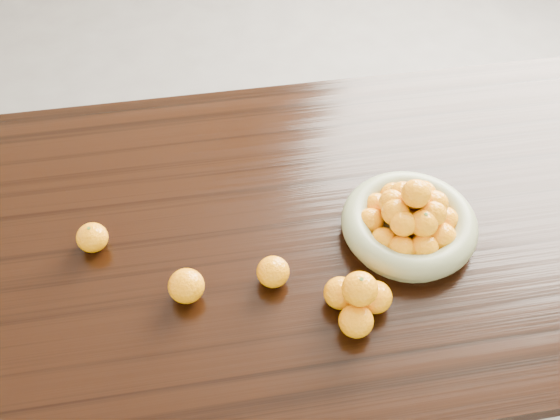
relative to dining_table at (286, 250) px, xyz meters
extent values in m
plane|color=#5C5957|center=(0.00, 0.00, -0.66)|extent=(5.00, 5.00, 0.00)
cube|color=black|center=(0.00, 0.00, 0.07)|extent=(2.00, 1.00, 0.04)
cube|color=black|center=(0.93, 0.43, -0.31)|extent=(0.08, 0.08, 0.71)
cylinder|color=gray|center=(0.26, -0.07, 0.10)|extent=(0.27, 0.27, 0.01)
torus|color=gray|center=(0.26, -0.07, 0.12)|extent=(0.30, 0.30, 0.06)
ellipsoid|color=#FF9E07|center=(0.33, -0.07, 0.13)|extent=(0.06, 0.06, 0.06)
ellipsoid|color=#FF9E07|center=(0.33, -0.03, 0.13)|extent=(0.07, 0.07, 0.06)
ellipsoid|color=#FF9E07|center=(0.30, 0.00, 0.13)|extent=(0.06, 0.06, 0.06)
ellipsoid|color=#FF9E07|center=(0.25, 0.01, 0.13)|extent=(0.06, 0.06, 0.06)
ellipsoid|color=#FF9E07|center=(0.20, -0.01, 0.13)|extent=(0.06, 0.06, 0.05)
ellipsoid|color=#FF9E07|center=(0.18, -0.05, 0.13)|extent=(0.06, 0.06, 0.06)
ellipsoid|color=#FF9E07|center=(0.19, -0.11, 0.13)|extent=(0.06, 0.06, 0.05)
ellipsoid|color=#FF9E07|center=(0.22, -0.13, 0.13)|extent=(0.06, 0.06, 0.06)
ellipsoid|color=#FF9E07|center=(0.27, -0.14, 0.13)|extent=(0.06, 0.06, 0.06)
ellipsoid|color=#FF9E07|center=(0.31, -0.12, 0.13)|extent=(0.07, 0.07, 0.06)
ellipsoid|color=#FF9E07|center=(0.26, -0.07, 0.13)|extent=(0.06, 0.06, 0.06)
ellipsoid|color=#FF9E07|center=(0.31, -0.06, 0.18)|extent=(0.06, 0.06, 0.06)
ellipsoid|color=#FF9E07|center=(0.29, -0.03, 0.18)|extent=(0.06, 0.06, 0.05)
ellipsoid|color=#FF9E07|center=(0.25, -0.02, 0.17)|extent=(0.06, 0.06, 0.06)
ellipsoid|color=#FF9E07|center=(0.22, -0.04, 0.17)|extent=(0.06, 0.06, 0.06)
ellipsoid|color=#FF9E07|center=(0.22, -0.07, 0.17)|extent=(0.06, 0.06, 0.06)
ellipsoid|color=#FF9E07|center=(0.23, -0.10, 0.17)|extent=(0.06, 0.06, 0.05)
ellipsoid|color=#FF9E07|center=(0.27, -0.11, 0.17)|extent=(0.06, 0.06, 0.06)
ellipsoid|color=#FF9E07|center=(0.30, -0.09, 0.18)|extent=(0.06, 0.06, 0.05)
ellipsoid|color=#FF9E07|center=(0.26, -0.06, 0.22)|extent=(0.06, 0.06, 0.06)
ellipsoid|color=#FF9E07|center=(0.09, -0.28, 0.12)|extent=(0.07, 0.07, 0.06)
ellipsoid|color=#FF9E07|center=(0.14, -0.24, 0.12)|extent=(0.07, 0.07, 0.06)
ellipsoid|color=#FF9E07|center=(0.07, -0.22, 0.12)|extent=(0.07, 0.07, 0.06)
ellipsoid|color=#FF9E07|center=(0.10, -0.24, 0.17)|extent=(0.07, 0.07, 0.07)
ellipsoid|color=#FF9E07|center=(-0.42, 0.01, 0.12)|extent=(0.07, 0.07, 0.06)
ellipsoid|color=#FF9E07|center=(-0.23, -0.15, 0.12)|extent=(0.07, 0.07, 0.07)
ellipsoid|color=#FF9E07|center=(-0.05, -0.14, 0.12)|extent=(0.07, 0.07, 0.06)
camera|label=1|loc=(-0.16, -0.87, 1.17)|focal=40.00mm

